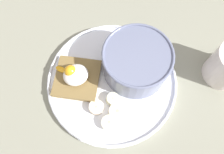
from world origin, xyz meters
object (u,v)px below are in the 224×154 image
toast_slice (77,78)px  banana_slice_left (96,107)px  banana_slice_front (113,99)px  banana_slice_back (109,123)px  banana_slice_right (117,111)px  oatmeal_bowl (136,62)px  poached_egg (75,74)px

toast_slice → banana_slice_left: bearing=-75.3°
banana_slice_front → banana_slice_back: size_ratio=0.63×
banana_slice_left → banana_slice_right: same height
banana_slice_left → banana_slice_back: size_ratio=0.90×
toast_slice → banana_slice_right: size_ratio=2.55×
oatmeal_bowl → banana_slice_front: (-6.98, -5.15, -2.81)cm
oatmeal_bowl → banana_slice_right: 10.86cm
poached_egg → banana_slice_right: bearing=-58.8°
banana_slice_back → toast_slice: bearing=107.0°
oatmeal_bowl → toast_slice: oatmeal_bowl is taller
banana_slice_back → banana_slice_left: bearing=111.1°
toast_slice → poached_egg: 2.16cm
oatmeal_bowl → banana_slice_front: oatmeal_bowl is taller
oatmeal_bowl → banana_slice_front: bearing=-143.6°
toast_slice → oatmeal_bowl: bearing=-7.6°
oatmeal_bowl → banana_slice_right: oatmeal_bowl is taller
poached_egg → toast_slice: bearing=-46.6°
toast_slice → banana_slice_back: banana_slice_back is taller
poached_egg → banana_slice_left: size_ratio=1.62×
banana_slice_back → banana_slice_right: size_ratio=0.92×
banana_slice_front → banana_slice_left: size_ratio=0.71×
toast_slice → poached_egg: poached_egg is taller
banana_slice_front → banana_slice_back: banana_slice_back is taller
toast_slice → banana_slice_front: 8.86cm
poached_egg → banana_slice_back: size_ratio=1.46×
toast_slice → banana_slice_front: banana_slice_front is taller
toast_slice → banana_slice_right: 11.08cm
banana_slice_left → poached_egg: bearing=105.7°
oatmeal_bowl → banana_slice_back: 13.48cm
oatmeal_bowl → toast_slice: size_ratio=1.14×
poached_egg → banana_slice_right: size_ratio=1.34×
banana_slice_front → banana_slice_right: 2.67cm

